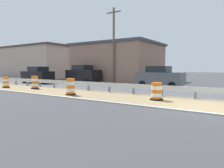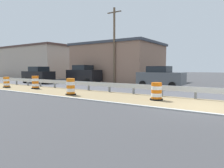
{
  "view_description": "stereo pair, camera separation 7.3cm",
  "coord_description": "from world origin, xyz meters",
  "views": [
    {
      "loc": [
        -10.11,
        -1.63,
        1.82
      ],
      "look_at": [
        0.69,
        5.58,
        0.8
      ],
      "focal_mm": 33.04,
      "sensor_mm": 36.0,
      "label": 1
    },
    {
      "loc": [
        -10.07,
        -1.69,
        1.82
      ],
      "look_at": [
        0.69,
        5.58,
        0.8
      ],
      "focal_mm": 33.04,
      "sensor_mm": 36.0,
      "label": 2
    }
  ],
  "objects": [
    {
      "name": "car_trailing_near_lane",
      "position": [
        8.08,
        5.2,
        0.99
      ],
      "size": [
        2.11,
        4.15,
        1.98
      ],
      "rotation": [
        0.0,
        0.0,
        -1.57
      ],
      "color": "#4C5156",
      "rests_on": "ground"
    },
    {
      "name": "traffic_barrel_nearest",
      "position": [
        0.91,
        2.69,
        0.45
      ],
      "size": [
        0.73,
        0.73,
        1.0
      ],
      "color": "orange",
      "rests_on": "ground"
    },
    {
      "name": "traffic_barrel_mid",
      "position": [
        1.04,
        13.92,
        0.51
      ],
      "size": [
        0.7,
        0.7,
        1.12
      ],
      "color": "orange",
      "rests_on": "ground"
    },
    {
      "name": "car_lead_near_lane",
      "position": [
        5.41,
        19.46,
        0.99
      ],
      "size": [
        2.14,
        4.34,
        1.97
      ],
      "rotation": [
        0.0,
        0.0,
        1.53
      ],
      "color": "black",
      "rests_on": "ground"
    },
    {
      "name": "median_dirt_strip",
      "position": [
        0.83,
        0.0,
        0.0
      ],
      "size": [
        4.06,
        120.0,
        0.01
      ],
      "primitive_type": "cube",
      "color": "#8E7A56",
      "rests_on": "ground"
    },
    {
      "name": "utility_pole_near",
      "position": [
        9.51,
        11.23,
        4.41
      ],
      "size": [
        0.24,
        1.8,
        8.51
      ],
      "color": "brown",
      "rests_on": "ground"
    },
    {
      "name": "traffic_barrel_far",
      "position": [
        0.25,
        17.15,
        0.44
      ],
      "size": [
        0.65,
        0.65,
        0.98
      ],
      "color": "orange",
      "rests_on": "ground"
    },
    {
      "name": "roadside_shop_far",
      "position": [
        14.66,
        32.02,
        2.89
      ],
      "size": [
        8.44,
        16.26,
        5.75
      ],
      "color": "#AD9E8E",
      "rests_on": "ground"
    },
    {
      "name": "traffic_barrel_close",
      "position": [
        -0.21,
        8.33,
        0.51
      ],
      "size": [
        0.7,
        0.7,
        1.12
      ],
      "color": "orange",
      "rests_on": "ground"
    },
    {
      "name": "car_distant_a",
      "position": [
        8.2,
        14.66,
        1.07
      ],
      "size": [
        2.2,
        4.03,
        2.15
      ],
      "rotation": [
        0.0,
        0.0,
        -1.56
      ],
      "color": "black",
      "rests_on": "ground"
    },
    {
      "name": "guardrail_median",
      "position": [
        2.62,
        2.0,
        0.52
      ],
      "size": [
        0.18,
        45.4,
        0.71
      ],
      "color": "silver",
      "rests_on": "ground"
    },
    {
      "name": "curb_near_edge",
      "position": [
        -1.3,
        0.0,
        0.0
      ],
      "size": [
        0.2,
        120.0,
        0.11
      ],
      "primitive_type": "cube",
      "color": "#ADADA8",
      "rests_on": "ground"
    },
    {
      "name": "ground_plane",
      "position": [
        0.0,
        0.0,
        0.0
      ],
      "size": [
        160.0,
        160.0,
        0.0
      ],
      "primitive_type": "plane",
      "color": "#3D3D3F"
    },
    {
      "name": "roadside_shop_near",
      "position": [
        13.7,
        13.3,
        2.54
      ],
      "size": [
        8.44,
        10.79,
        5.05
      ],
      "color": "#93705B",
      "rests_on": "ground"
    },
    {
      "name": "far_lane_asphalt",
      "position": [
        6.22,
        0.0,
        0.0
      ],
      "size": [
        6.73,
        120.0,
        0.0
      ],
      "primitive_type": "cube",
      "color": "#4C4C51",
      "rests_on": "ground"
    }
  ]
}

